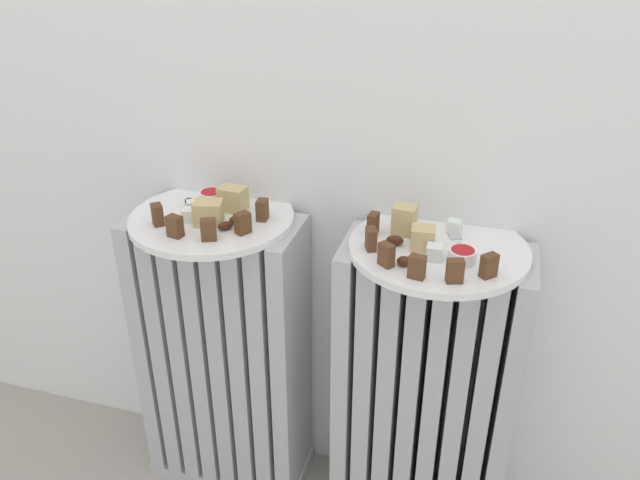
% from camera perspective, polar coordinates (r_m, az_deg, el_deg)
% --- Properties ---
extents(radiator_left, '(0.33, 0.15, 0.61)m').
position_cam_1_polar(radiator_left, '(1.30, -8.57, -10.51)').
color(radiator_left, '#B2B2B7').
rests_on(radiator_left, ground_plane).
extents(radiator_right, '(0.33, 0.15, 0.61)m').
position_cam_1_polar(radiator_right, '(1.22, 9.28, -13.77)').
color(radiator_right, '#B2B2B7').
rests_on(radiator_right, ground_plane).
extents(plate_left, '(0.29, 0.29, 0.01)m').
position_cam_1_polar(plate_left, '(1.14, -9.68, 1.95)').
color(plate_left, white).
rests_on(plate_left, radiator_left).
extents(plate_right, '(0.29, 0.29, 0.01)m').
position_cam_1_polar(plate_right, '(1.04, 10.59, -0.77)').
color(plate_right, white).
rests_on(plate_right, radiator_right).
extents(dark_cake_slice_left_0, '(0.03, 0.03, 0.04)m').
position_cam_1_polar(dark_cake_slice_left_0, '(1.11, -14.40, 2.22)').
color(dark_cake_slice_left_0, '#56351E').
rests_on(dark_cake_slice_left_0, plate_left).
extents(dark_cake_slice_left_1, '(0.03, 0.02, 0.04)m').
position_cam_1_polar(dark_cake_slice_left_1, '(1.07, -12.91, 1.21)').
color(dark_cake_slice_left_1, '#56351E').
rests_on(dark_cake_slice_left_1, plate_left).
extents(dark_cake_slice_left_2, '(0.03, 0.03, 0.04)m').
position_cam_1_polar(dark_cake_slice_left_2, '(1.04, -9.99, 0.92)').
color(dark_cake_slice_left_2, '#56351E').
rests_on(dark_cake_slice_left_2, plate_left).
extents(dark_cake_slice_left_3, '(0.03, 0.03, 0.04)m').
position_cam_1_polar(dark_cake_slice_left_3, '(1.06, -6.95, 1.52)').
color(dark_cake_slice_left_3, '#56351E').
rests_on(dark_cake_slice_left_3, plate_left).
extents(dark_cake_slice_left_4, '(0.02, 0.03, 0.04)m').
position_cam_1_polar(dark_cake_slice_left_4, '(1.10, -5.21, 2.71)').
color(dark_cake_slice_left_4, '#56351E').
rests_on(dark_cake_slice_left_4, plate_left).
extents(marble_cake_slice_left_0, '(0.05, 0.04, 0.04)m').
position_cam_1_polar(marble_cake_slice_left_0, '(1.14, -7.83, 3.67)').
color(marble_cake_slice_left_0, tan).
rests_on(marble_cake_slice_left_0, plate_left).
extents(marble_cake_slice_left_1, '(0.06, 0.05, 0.04)m').
position_cam_1_polar(marble_cake_slice_left_1, '(1.10, -10.00, 2.42)').
color(marble_cake_slice_left_1, tan).
rests_on(marble_cake_slice_left_1, plate_left).
extents(turkish_delight_left_0, '(0.03, 0.03, 0.02)m').
position_cam_1_polar(turkish_delight_left_0, '(1.12, -11.64, 2.22)').
color(turkish_delight_left_0, white).
rests_on(turkish_delight_left_0, plate_left).
extents(turkish_delight_left_1, '(0.03, 0.03, 0.02)m').
position_cam_1_polar(turkish_delight_left_1, '(1.15, -11.37, 3.03)').
color(turkish_delight_left_1, white).
rests_on(turkish_delight_left_1, plate_left).
extents(medjool_date_left_0, '(0.02, 0.02, 0.01)m').
position_cam_1_polar(medjool_date_left_0, '(1.10, -7.69, 1.80)').
color(medjool_date_left_0, '#3D1E0F').
rests_on(medjool_date_left_0, plate_left).
extents(medjool_date_left_1, '(0.03, 0.02, 0.02)m').
position_cam_1_polar(medjool_date_left_1, '(1.18, -11.60, 3.38)').
color(medjool_date_left_1, '#3D1E0F').
rests_on(medjool_date_left_1, plate_left).
extents(medjool_date_left_2, '(0.03, 0.03, 0.02)m').
position_cam_1_polar(medjool_date_left_2, '(1.20, -8.36, 4.22)').
color(medjool_date_left_2, '#3D1E0F').
rests_on(medjool_date_left_2, plate_left).
extents(medjool_date_left_3, '(0.03, 0.03, 0.01)m').
position_cam_1_polar(medjool_date_left_3, '(1.08, -8.49, 1.27)').
color(medjool_date_left_3, '#3D1E0F').
rests_on(medjool_date_left_3, plate_left).
extents(jam_bowl_left, '(0.05, 0.05, 0.03)m').
position_cam_1_polar(jam_bowl_left, '(1.17, -9.72, 3.79)').
color(jam_bowl_left, white).
rests_on(jam_bowl_left, plate_left).
extents(dark_cake_slice_right_0, '(0.02, 0.03, 0.04)m').
position_cam_1_polar(dark_cake_slice_right_0, '(1.05, 4.79, 1.47)').
color(dark_cake_slice_right_0, '#56351E').
rests_on(dark_cake_slice_right_0, plate_right).
extents(dark_cake_slice_right_1, '(0.02, 0.03, 0.04)m').
position_cam_1_polar(dark_cake_slice_right_1, '(1.00, 4.61, 0.09)').
color(dark_cake_slice_right_1, '#56351E').
rests_on(dark_cake_slice_right_1, plate_right).
extents(dark_cake_slice_right_2, '(0.03, 0.03, 0.04)m').
position_cam_1_polar(dark_cake_slice_right_2, '(0.96, 5.98, -1.34)').
color(dark_cake_slice_right_2, '#56351E').
rests_on(dark_cake_slice_right_2, plate_right).
extents(dark_cake_slice_right_3, '(0.03, 0.02, 0.04)m').
position_cam_1_polar(dark_cake_slice_right_3, '(0.93, 8.70, -2.40)').
color(dark_cake_slice_right_3, '#56351E').
rests_on(dark_cake_slice_right_3, plate_right).
extents(dark_cake_slice_right_4, '(0.03, 0.02, 0.04)m').
position_cam_1_polar(dark_cake_slice_right_4, '(0.93, 12.03, -2.74)').
color(dark_cake_slice_right_4, '#56351E').
rests_on(dark_cake_slice_right_4, plate_right).
extents(dark_cake_slice_right_5, '(0.03, 0.03, 0.04)m').
position_cam_1_polar(dark_cake_slice_right_5, '(0.96, 14.94, -2.25)').
color(dark_cake_slice_right_5, '#56351E').
rests_on(dark_cake_slice_right_5, plate_right).
extents(marble_cake_slice_right_0, '(0.04, 0.04, 0.04)m').
position_cam_1_polar(marble_cake_slice_right_0, '(1.02, 9.25, 0.18)').
color(marble_cake_slice_right_0, tan).
rests_on(marble_cake_slice_right_0, plate_right).
extents(marble_cake_slice_right_1, '(0.04, 0.04, 0.05)m').
position_cam_1_polar(marble_cake_slice_right_1, '(1.06, 7.59, 1.82)').
color(marble_cake_slice_right_1, tan).
rests_on(marble_cake_slice_right_1, plate_right).
extents(turkish_delight_right_0, '(0.02, 0.02, 0.02)m').
position_cam_1_polar(turkish_delight_right_0, '(1.08, 11.97, 1.19)').
color(turkish_delight_right_0, white).
rests_on(turkish_delight_right_0, plate_right).
extents(turkish_delight_right_1, '(0.03, 0.03, 0.02)m').
position_cam_1_polar(turkish_delight_right_1, '(0.99, 10.23, -1.10)').
color(turkish_delight_right_1, white).
rests_on(turkish_delight_right_1, plate_right).
extents(turkish_delight_right_2, '(0.03, 0.03, 0.02)m').
position_cam_1_polar(turkish_delight_right_2, '(1.05, 9.03, 0.67)').
color(turkish_delight_right_2, white).
rests_on(turkish_delight_right_2, plate_right).
extents(medjool_date_right_0, '(0.03, 0.02, 0.02)m').
position_cam_1_polar(medjool_date_right_0, '(1.02, 6.74, -0.05)').
color(medjool_date_right_0, '#3D1E0F').
rests_on(medjool_date_right_0, plate_right).
extents(medjool_date_right_1, '(0.03, 0.03, 0.01)m').
position_cam_1_polar(medjool_date_right_1, '(0.97, 7.57, -1.90)').
color(medjool_date_right_1, '#3D1E0F').
rests_on(medjool_date_right_1, plate_right).
extents(jam_bowl_right, '(0.04, 0.04, 0.02)m').
position_cam_1_polar(jam_bowl_right, '(0.99, 12.67, -1.32)').
color(jam_bowl_right, white).
rests_on(jam_bowl_right, plate_right).
extents(fork, '(0.05, 0.10, 0.00)m').
position_cam_1_polar(fork, '(1.04, 12.46, -0.41)').
color(fork, '#B7B7BC').
rests_on(fork, plate_right).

